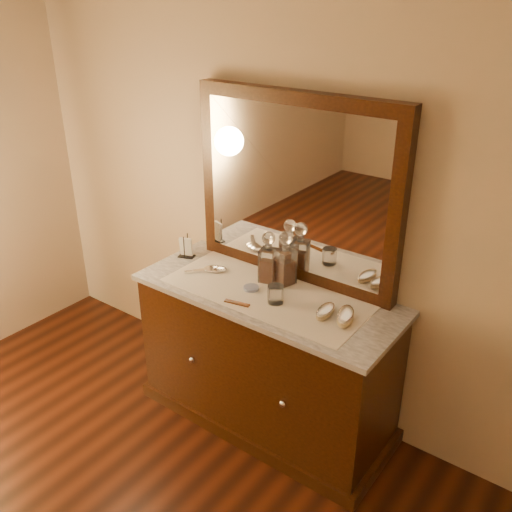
% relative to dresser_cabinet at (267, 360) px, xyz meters
% --- Properties ---
extents(dresser_cabinet, '(1.40, 0.55, 0.82)m').
position_rel_dresser_cabinet_xyz_m(dresser_cabinet, '(0.00, 0.00, 0.00)').
color(dresser_cabinet, black).
rests_on(dresser_cabinet, floor).
extents(dresser_plinth, '(1.46, 0.59, 0.08)m').
position_rel_dresser_cabinet_xyz_m(dresser_plinth, '(0.00, 0.00, -0.37)').
color(dresser_plinth, black).
rests_on(dresser_plinth, floor).
extents(knob_left, '(0.04, 0.04, 0.04)m').
position_rel_dresser_cabinet_xyz_m(knob_left, '(-0.30, -0.28, 0.04)').
color(knob_left, silver).
rests_on(knob_left, dresser_cabinet).
extents(knob_right, '(0.04, 0.04, 0.04)m').
position_rel_dresser_cabinet_xyz_m(knob_right, '(0.30, -0.28, 0.04)').
color(knob_right, silver).
rests_on(knob_right, dresser_cabinet).
extents(marble_top, '(1.44, 0.59, 0.03)m').
position_rel_dresser_cabinet_xyz_m(marble_top, '(0.00, 0.00, 0.42)').
color(marble_top, silver).
rests_on(marble_top, dresser_cabinet).
extents(mirror_frame, '(1.20, 0.08, 1.00)m').
position_rel_dresser_cabinet_xyz_m(mirror_frame, '(0.00, 0.25, 0.94)').
color(mirror_frame, black).
rests_on(mirror_frame, marble_top).
extents(mirror_glass, '(1.06, 0.01, 0.86)m').
position_rel_dresser_cabinet_xyz_m(mirror_glass, '(0.00, 0.21, 0.94)').
color(mirror_glass, white).
rests_on(mirror_glass, marble_top).
extents(lace_runner, '(1.10, 0.45, 0.00)m').
position_rel_dresser_cabinet_xyz_m(lace_runner, '(0.00, -0.02, 0.44)').
color(lace_runner, white).
rests_on(lace_runner, marble_top).
extents(pin_dish, '(0.10, 0.10, 0.01)m').
position_rel_dresser_cabinet_xyz_m(pin_dish, '(-0.08, -0.03, 0.45)').
color(pin_dish, silver).
rests_on(pin_dish, lace_runner).
extents(comb, '(0.14, 0.05, 0.01)m').
position_rel_dresser_cabinet_xyz_m(comb, '(-0.05, -0.19, 0.45)').
color(comb, brown).
rests_on(comb, lace_runner).
extents(napkin_rack, '(0.11, 0.08, 0.14)m').
position_rel_dresser_cabinet_xyz_m(napkin_rack, '(-0.63, 0.06, 0.50)').
color(napkin_rack, black).
rests_on(napkin_rack, marble_top).
extents(decanter_left, '(0.11, 0.11, 0.29)m').
position_rel_dresser_cabinet_xyz_m(decanter_left, '(-0.07, 0.10, 0.55)').
color(decanter_left, '#964215').
rests_on(decanter_left, lace_runner).
extents(decanter_right, '(0.11, 0.11, 0.30)m').
position_rel_dresser_cabinet_xyz_m(decanter_right, '(0.02, 0.13, 0.56)').
color(decanter_right, '#964215').
rests_on(decanter_right, lace_runner).
extents(brush_near, '(0.08, 0.16, 0.04)m').
position_rel_dresser_cabinet_xyz_m(brush_near, '(0.36, -0.02, 0.47)').
color(brush_near, tan).
rests_on(brush_near, lace_runner).
extents(brush_far, '(0.14, 0.20, 0.05)m').
position_rel_dresser_cabinet_xyz_m(brush_far, '(0.46, -0.01, 0.47)').
color(brush_far, tan).
rests_on(brush_far, lace_runner).
extents(hand_mirror_outer, '(0.17, 0.20, 0.02)m').
position_rel_dresser_cabinet_xyz_m(hand_mirror_outer, '(-0.40, -0.00, 0.45)').
color(hand_mirror_outer, silver).
rests_on(hand_mirror_outer, lace_runner).
extents(hand_mirror_inner, '(0.18, 0.18, 0.02)m').
position_rel_dresser_cabinet_xyz_m(hand_mirror_inner, '(-0.37, 0.01, 0.45)').
color(hand_mirror_inner, silver).
rests_on(hand_mirror_inner, lace_runner).
extents(tumblers, '(0.08, 0.08, 0.09)m').
position_rel_dresser_cabinet_xyz_m(tumblers, '(0.10, -0.07, 0.49)').
color(tumblers, white).
rests_on(tumblers, lace_runner).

